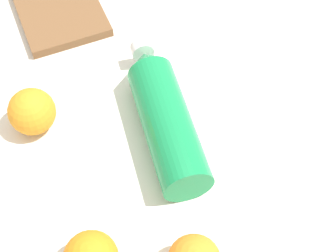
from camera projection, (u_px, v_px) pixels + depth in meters
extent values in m
plane|color=silver|center=(136.00, 135.00, 0.84)|extent=(2.40, 2.40, 0.00)
cylinder|color=#198C4C|center=(168.00, 126.00, 0.80)|extent=(0.23, 0.10, 0.08)
cone|color=#198C4C|center=(147.00, 63.00, 0.88)|extent=(0.05, 0.08, 0.08)
cylinder|color=white|center=(142.00, 50.00, 0.89)|extent=(0.02, 0.04, 0.04)
sphere|color=orange|center=(32.00, 112.00, 0.82)|extent=(0.08, 0.08, 0.08)
cube|color=brown|center=(56.00, 1.00, 1.00)|extent=(0.25, 0.16, 0.02)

